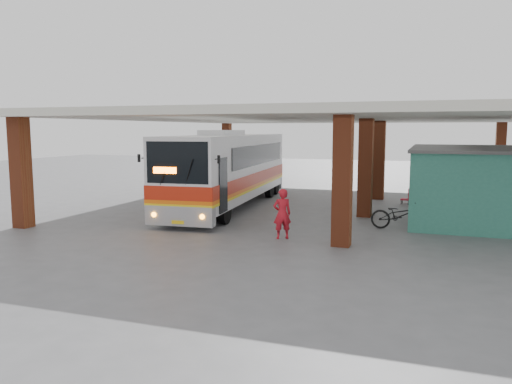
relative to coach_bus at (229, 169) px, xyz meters
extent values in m
plane|color=#515154|center=(3.80, -3.68, -1.91)|extent=(90.00, 90.00, 0.00)
cube|color=brown|center=(6.80, -6.68, 0.27)|extent=(0.60, 0.60, 4.35)
cube|color=brown|center=(6.80, -0.68, 0.27)|extent=(0.60, 0.60, 4.35)
cube|color=brown|center=(6.80, 5.32, 0.27)|extent=(0.60, 0.60, 4.35)
cube|color=brown|center=(-5.70, -7.68, 0.27)|extent=(0.60, 0.60, 4.35)
cube|color=brown|center=(-5.70, 13.32, 0.27)|extent=(0.60, 0.60, 4.35)
cube|color=brown|center=(13.80, 13.32, 0.27)|extent=(0.60, 0.60, 4.35)
cube|color=beige|center=(4.30, 2.82, 2.59)|extent=(21.00, 23.00, 0.30)
cube|color=#2F7664|center=(11.30, 0.32, -0.41)|extent=(5.00, 8.00, 3.00)
cube|color=#535353|center=(11.30, 0.32, 1.14)|extent=(5.20, 8.20, 0.12)
cube|color=#143934|center=(8.78, -1.18, -0.86)|extent=(0.08, 0.95, 2.10)
cube|color=black|center=(8.78, 1.82, -0.11)|extent=(0.08, 1.20, 1.00)
cube|color=black|center=(8.75, 1.82, -0.11)|extent=(0.04, 1.30, 1.10)
cube|color=silver|center=(0.00, 0.04, 0.16)|extent=(3.85, 13.27, 3.05)
cube|color=silver|center=(0.09, -1.05, 1.80)|extent=(1.59, 3.37, 0.27)
cube|color=#99999F|center=(0.55, -6.29, -1.31)|extent=(2.77, 0.67, 0.76)
cube|color=red|center=(0.00, 0.04, -0.44)|extent=(3.89, 13.27, 0.55)
cube|color=orange|center=(0.00, 0.04, -0.78)|extent=(3.89, 13.27, 0.14)
cube|color=yellow|center=(0.00, 0.04, -0.91)|extent=(3.89, 13.27, 0.11)
cube|color=black|center=(0.56, -6.44, 0.73)|extent=(2.48, 0.31, 1.58)
cube|color=black|center=(-1.45, 0.79, 0.71)|extent=(0.90, 9.78, 0.98)
cube|color=black|center=(1.29, 1.02, 0.71)|extent=(0.90, 9.78, 0.98)
cube|color=#FF5905|center=(0.08, -6.54, 0.44)|extent=(0.93, 0.13, 0.24)
sphere|color=orange|center=(-0.41, -6.60, -1.28)|extent=(0.20, 0.20, 0.20)
sphere|color=orange|center=(1.55, -6.43, -1.28)|extent=(0.20, 0.20, 0.20)
cube|color=yellow|center=(0.57, -6.52, -1.53)|extent=(0.49, 0.07, 0.13)
cylinder|color=black|center=(-0.78, -4.63, -1.36)|extent=(0.44, 1.12, 1.09)
cylinder|color=black|center=(1.57, -4.42, -1.36)|extent=(0.44, 1.12, 1.09)
cylinder|color=black|center=(-1.51, 3.74, -1.36)|extent=(0.44, 1.12, 1.09)
cylinder|color=black|center=(0.84, 3.94, -1.36)|extent=(0.44, 1.12, 1.09)
cylinder|color=black|center=(-1.64, 5.15, -1.36)|extent=(0.44, 1.12, 1.09)
cylinder|color=black|center=(0.72, 5.35, -1.36)|extent=(0.44, 1.12, 1.09)
imported|color=black|center=(8.48, -3.27, -1.33)|extent=(2.25, 0.91, 1.16)
imported|color=red|center=(4.62, -6.28, -1.01)|extent=(0.78, 0.70, 1.79)
cube|color=#B21324|center=(8.34, 3.89, -1.67)|extent=(0.49, 0.49, 0.06)
cube|color=#B21324|center=(8.53, 3.87, -1.38)|extent=(0.10, 0.44, 0.63)
cylinder|color=black|center=(8.14, 3.73, -1.80)|extent=(0.03, 0.03, 0.21)
cylinder|color=black|center=(8.50, 3.69, -1.80)|extent=(0.03, 0.03, 0.21)
cylinder|color=black|center=(8.18, 4.09, -1.80)|extent=(0.03, 0.03, 0.21)
cylinder|color=black|center=(8.54, 4.05, -1.80)|extent=(0.03, 0.03, 0.21)
camera|label=1|loc=(9.54, -23.06, 1.96)|focal=35.00mm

